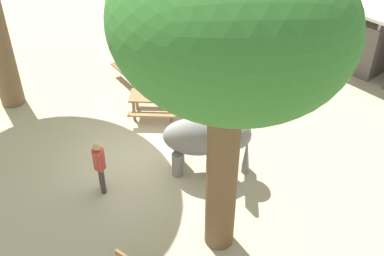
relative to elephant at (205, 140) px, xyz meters
name	(u,v)px	position (x,y,z in m)	size (l,w,h in m)	color
ground_plane	(137,158)	(-1.66, -1.18, -1.08)	(60.00, 60.00, 0.00)	#BAA88C
elephant	(205,140)	(0.00, 0.00, 0.00)	(2.28, 2.28, 1.69)	slate
person_handler	(100,164)	(-1.16, -2.64, -0.13)	(0.48, 0.32, 1.62)	#3F3833
shade_tree_secondary	(229,28)	(2.11, -1.44, 4.39)	(4.53, 4.15, 7.19)	brown
picnic_table_near	(153,100)	(-3.12, 0.56, -0.49)	(2.11, 2.11, 0.78)	olive
picnic_table_far	(138,63)	(-5.50, 1.63, -0.49)	(1.64, 1.63, 0.78)	brown
market_stall_red	(308,17)	(-3.27, 8.67, 0.06)	(2.50, 2.50, 2.52)	#59514C
market_stall_white	(364,38)	(-0.67, 8.67, 0.06)	(2.50, 2.50, 2.52)	#59514C
feed_bucket	(227,132)	(-0.71, 1.58, -0.92)	(0.36, 0.36, 0.32)	gray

